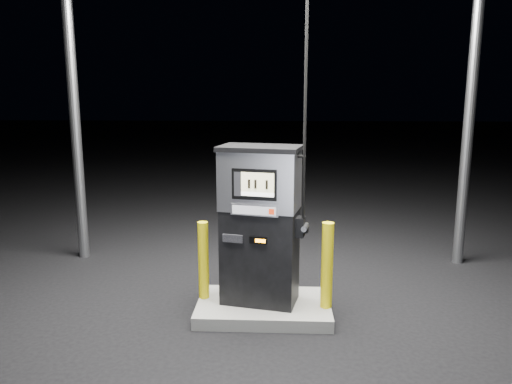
{
  "coord_description": "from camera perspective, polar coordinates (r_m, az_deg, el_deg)",
  "views": [
    {
      "loc": [
        0.18,
        -5.65,
        2.65
      ],
      "look_at": [
        -0.09,
        0.0,
        1.51
      ],
      "focal_mm": 35.0,
      "sensor_mm": 36.0,
      "label": 1
    }
  ],
  "objects": [
    {
      "name": "ground",
      "position": [
        6.24,
        0.88,
        -13.69
      ],
      "size": [
        80.0,
        80.0,
        0.0
      ],
      "primitive_type": "plane",
      "color": "black",
      "rests_on": "ground"
    },
    {
      "name": "pump_island",
      "position": [
        6.21,
        0.88,
        -13.06
      ],
      "size": [
        1.6,
        1.0,
        0.15
      ],
      "primitive_type": "cube",
      "color": "slate",
      "rests_on": "ground"
    },
    {
      "name": "bollard_right",
      "position": [
        5.91,
        8.12,
        -8.31
      ],
      "size": [
        0.18,
        0.18,
        1.03
      ],
      "primitive_type": "cylinder",
      "rotation": [
        0.0,
        0.0,
        -0.42
      ],
      "color": "yellow",
      "rests_on": "pump_island"
    },
    {
      "name": "fuel_dispenser",
      "position": [
        5.89,
        0.5,
        -3.63
      ],
      "size": [
        1.09,
        0.74,
        3.92
      ],
      "rotation": [
        0.0,
        0.0,
        -0.21
      ],
      "color": "black",
      "rests_on": "pump_island"
    },
    {
      "name": "bollard_left",
      "position": [
        6.16,
        -6.03,
        -7.76
      ],
      "size": [
        0.14,
        0.14,
        0.96
      ],
      "primitive_type": "cylinder",
      "rotation": [
        0.0,
        0.0,
        0.14
      ],
      "color": "yellow",
      "rests_on": "pump_island"
    }
  ]
}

